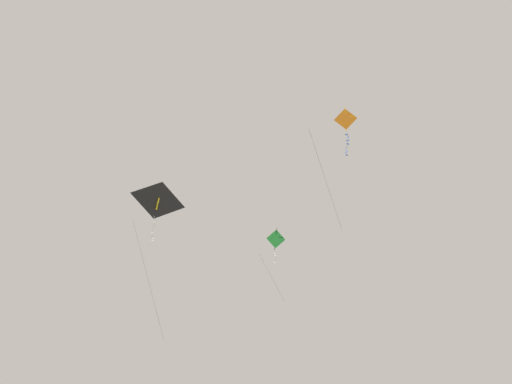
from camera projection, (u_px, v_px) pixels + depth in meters
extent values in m
cube|color=green|center=(276.00, 239.00, 51.83)|extent=(0.45, 1.46, 1.48)
cylinder|color=black|center=(276.00, 239.00, 51.85)|extent=(0.59, 0.07, 1.66)
cylinder|color=black|center=(276.00, 237.00, 51.88)|extent=(0.49, 1.15, 0.03)
cylinder|color=#47474C|center=(275.00, 252.00, 51.59)|extent=(0.03, 0.03, 0.27)
cube|color=white|center=(275.00, 253.00, 51.54)|extent=(0.16, 0.10, 0.06)
cylinder|color=#47474C|center=(275.00, 254.00, 51.39)|extent=(0.05, 0.18, 0.27)
cube|color=white|center=(275.00, 255.00, 51.25)|extent=(0.16, 0.09, 0.06)
cylinder|color=#47474C|center=(275.00, 257.00, 51.18)|extent=(0.02, 0.03, 0.27)
cube|color=white|center=(276.00, 259.00, 51.11)|extent=(0.09, 0.16, 0.06)
cylinder|color=#47474C|center=(275.00, 260.00, 51.08)|extent=(0.03, 0.11, 0.27)
cube|color=white|center=(275.00, 262.00, 51.05)|extent=(0.14, 0.13, 0.06)
cylinder|color=#47474C|center=(271.00, 277.00, 51.56)|extent=(0.35, 2.01, 3.79)
cube|color=orange|center=(346.00, 119.00, 38.76)|extent=(0.78, 1.16, 1.35)
cylinder|color=yellow|center=(345.00, 119.00, 38.78)|extent=(0.40, 0.20, 1.54)
cylinder|color=yellow|center=(345.00, 117.00, 38.81)|extent=(0.70, 0.90, 0.03)
cylinder|color=#47474C|center=(346.00, 133.00, 38.49)|extent=(0.02, 0.03, 0.22)
cube|color=blue|center=(347.00, 135.00, 38.42)|extent=(0.09, 0.16, 0.06)
cylinder|color=#47474C|center=(347.00, 136.00, 38.33)|extent=(0.04, 0.11, 0.23)
cube|color=blue|center=(348.00, 137.00, 38.24)|extent=(0.17, 0.03, 0.06)
cylinder|color=#47474C|center=(348.00, 139.00, 38.20)|extent=(0.04, 0.05, 0.23)
cube|color=blue|center=(348.00, 140.00, 38.15)|extent=(0.13, 0.14, 0.06)
cylinder|color=#47474C|center=(348.00, 142.00, 38.11)|extent=(0.02, 0.03, 0.22)
cube|color=blue|center=(348.00, 144.00, 38.06)|extent=(0.02, 0.17, 0.06)
cylinder|color=#47474C|center=(347.00, 146.00, 38.06)|extent=(0.06, 0.16, 0.23)
cube|color=blue|center=(346.00, 148.00, 38.05)|extent=(0.16, 0.09, 0.06)
cylinder|color=#47474C|center=(346.00, 150.00, 38.01)|extent=(0.03, 0.05, 0.23)
cube|color=blue|center=(346.00, 152.00, 37.98)|extent=(0.17, 0.07, 0.06)
cylinder|color=#47474C|center=(346.00, 153.00, 37.91)|extent=(0.01, 0.03, 0.22)
cube|color=blue|center=(347.00, 155.00, 37.85)|extent=(0.05, 0.17, 0.06)
cylinder|color=#47474C|center=(325.00, 179.00, 38.04)|extent=(1.56, 2.77, 5.38)
pyramid|color=black|center=(158.00, 201.00, 45.89)|extent=(1.17, 3.02, 1.75)
cube|color=yellow|center=(156.00, 204.00, 46.00)|extent=(0.99, 0.18, 1.06)
cube|color=yellow|center=(160.00, 190.00, 46.03)|extent=(0.21, 0.74, 0.20)
cylinder|color=#47474C|center=(154.00, 215.00, 45.66)|extent=(0.04, 0.02, 0.23)
cube|color=white|center=(154.00, 217.00, 45.60)|extent=(0.16, 0.10, 0.06)
cylinder|color=#47474C|center=(155.00, 218.00, 45.51)|extent=(0.05, 0.13, 0.24)
cube|color=white|center=(155.00, 219.00, 45.41)|extent=(0.16, 0.10, 0.06)
cylinder|color=#47474C|center=(155.00, 220.00, 45.32)|extent=(0.02, 0.07, 0.24)
cube|color=white|center=(155.00, 222.00, 45.24)|extent=(0.14, 0.13, 0.06)
cylinder|color=#47474C|center=(155.00, 224.00, 45.22)|extent=(0.02, 0.11, 0.24)
cube|color=white|center=(154.00, 225.00, 45.21)|extent=(0.09, 0.16, 0.06)
cylinder|color=#47474C|center=(154.00, 227.00, 45.19)|extent=(0.07, 0.14, 0.24)
cube|color=white|center=(153.00, 229.00, 45.18)|extent=(0.10, 0.16, 0.06)
cylinder|color=#47474C|center=(152.00, 231.00, 45.15)|extent=(0.02, 0.09, 0.24)
cube|color=white|center=(152.00, 233.00, 45.13)|extent=(0.14, 0.12, 0.06)
cylinder|color=#47474C|center=(152.00, 234.00, 45.07)|extent=(0.02, 0.02, 0.23)
cube|color=white|center=(152.00, 236.00, 45.01)|extent=(0.07, 0.17, 0.06)
cylinder|color=#47474C|center=(153.00, 237.00, 44.91)|extent=(0.08, 0.15, 0.24)
cube|color=white|center=(153.00, 238.00, 44.82)|extent=(0.17, 0.08, 0.06)
cylinder|color=#47474C|center=(153.00, 239.00, 44.69)|extent=(0.06, 0.15, 0.24)
cube|color=white|center=(153.00, 240.00, 44.57)|extent=(0.14, 0.12, 0.06)
cylinder|color=#47474C|center=(148.00, 277.00, 44.81)|extent=(0.46, 2.74, 8.38)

